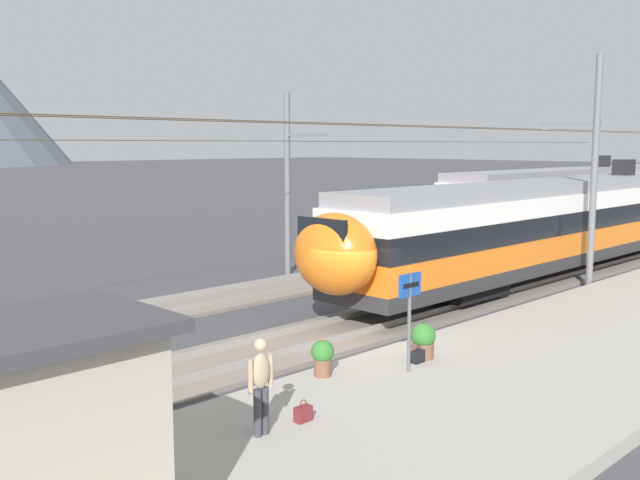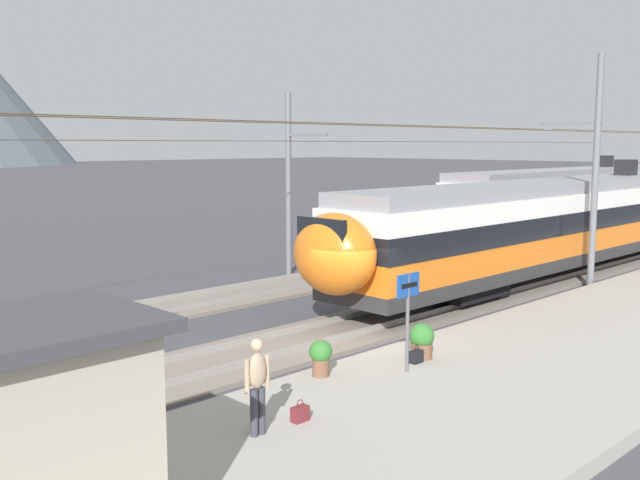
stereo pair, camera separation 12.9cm
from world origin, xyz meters
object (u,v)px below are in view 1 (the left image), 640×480
catenary_mast_far_side (290,180)px  platform_sign (410,300)px  train_near_platform (572,219)px  potted_plant_platform_edge (323,355)px  train_far_track (570,197)px  passenger_walking (261,382)px  catenary_mast_mid (590,169)px  handbag_beside_passenger (303,414)px  handbag_near_sign (418,356)px  potted_plant_by_shelter (423,339)px

catenary_mast_far_side → platform_sign: (-7.20, -11.68, -1.92)m
train_near_platform → potted_plant_platform_edge: train_near_platform is taller
train_near_platform → train_far_track: size_ratio=1.18×
potted_plant_platform_edge → passenger_walking: bearing=-153.3°
catenary_mast_mid → handbag_beside_passenger: (-16.44, -2.46, -3.89)m
catenary_mast_far_side → passenger_walking: size_ratio=26.39×
handbag_near_sign → train_far_track: bearing=19.7°
catenary_mast_far_side → platform_sign: catenary_mast_far_side is taller
train_near_platform → handbag_beside_passenger: bearing=-167.1°
catenary_mast_mid → handbag_beside_passenger: bearing=-171.5°
platform_sign → handbag_beside_passenger: size_ratio=5.35×
train_near_platform → train_far_track: bearing=26.6°
train_near_platform → potted_plant_by_shelter: bearing=-166.3°
catenary_mast_mid → catenary_mast_far_side: 11.21m
passenger_walking → train_far_track: bearing=17.7°
handbag_near_sign → potted_plant_by_shelter: (0.38, 0.14, 0.30)m
passenger_walking → handbag_beside_passenger: passenger_walking is taller
potted_plant_by_shelter → catenary_mast_far_side: bearing=61.4°
potted_plant_platform_edge → catenary_mast_far_side: bearing=50.4°
catenary_mast_mid → handbag_beside_passenger: 17.07m
catenary_mast_far_side → handbag_near_sign: bearing=-119.8°
handbag_near_sign → platform_sign: bearing=-159.3°
platform_sign → potted_plant_by_shelter: platform_sign is taller
passenger_walking → potted_plant_by_shelter: passenger_walking is taller
train_near_platform → handbag_near_sign: bearing=-166.1°
train_near_platform → catenary_mast_far_side: 11.58m
passenger_walking → handbag_beside_passenger: bearing=-3.8°
train_near_platform → train_far_track: same height
potted_plant_platform_edge → potted_plant_by_shelter: 2.67m
platform_sign → potted_plant_platform_edge: (-1.54, 1.11, -1.14)m
platform_sign → potted_plant_platform_edge: size_ratio=2.76×
platform_sign → handbag_near_sign: (0.65, 0.25, -1.44)m
catenary_mast_far_side → handbag_beside_passenger: (-10.78, -12.13, -3.37)m
passenger_walking → potted_plant_platform_edge: bearing=26.7°
catenary_mast_mid → handbag_near_sign: bearing=-171.7°
catenary_mast_mid → potted_plant_platform_edge: catenary_mast_mid is taller
catenary_mast_far_side → potted_plant_platform_edge: (-8.74, -10.58, -3.05)m
train_far_track → handbag_beside_passenger: 32.64m
catenary_mast_mid → train_near_platform: bearing=34.5°
train_near_platform → catenary_mast_far_side: size_ratio=0.66×
train_far_track → catenary_mast_mid: 16.59m
catenary_mast_mid → passenger_walking: 17.80m
train_far_track → catenary_mast_far_side: bearing=174.7°
passenger_walking → potted_plant_by_shelter: 5.61m
potted_plant_platform_edge → potted_plant_by_shelter: (2.57, -0.72, -0.01)m
train_far_track → handbag_near_sign: size_ratio=59.57×
potted_plant_by_shelter → platform_sign: bearing=-159.4°
passenger_walking → handbag_near_sign: bearing=6.9°
platform_sign → passenger_walking: platform_sign is taller
passenger_walking → handbag_near_sign: 5.26m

